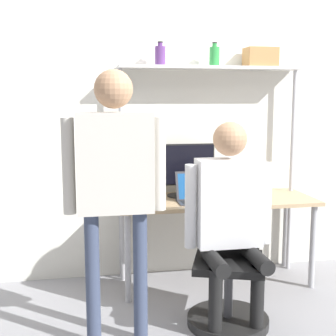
% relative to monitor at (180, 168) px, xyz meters
% --- Properties ---
extents(ground_plane, '(12.00, 12.00, 0.00)m').
position_rel_monitor_xyz_m(ground_plane, '(0.27, -0.48, -0.97)').
color(ground_plane, gray).
extents(wall_back, '(8.00, 0.06, 2.70)m').
position_rel_monitor_xyz_m(wall_back, '(0.27, 0.21, 0.38)').
color(wall_back, silver).
rests_on(wall_back, ground_plane).
extents(desk, '(1.63, 0.63, 0.72)m').
position_rel_monitor_xyz_m(desk, '(0.27, -0.14, -0.32)').
color(desk, tan).
rests_on(desk, ground_plane).
extents(shelf_unit, '(1.55, 0.24, 1.81)m').
position_rel_monitor_xyz_m(shelf_unit, '(0.27, 0.04, 0.53)').
color(shelf_unit, silver).
rests_on(shelf_unit, ground_plane).
extents(monitor, '(0.59, 0.22, 0.44)m').
position_rel_monitor_xyz_m(monitor, '(0.00, 0.00, 0.00)').
color(monitor, black).
rests_on(monitor, desk).
extents(laptop, '(0.31, 0.24, 0.23)m').
position_rel_monitor_xyz_m(laptop, '(0.09, -0.21, -0.18)').
color(laptop, '#333338').
rests_on(laptop, desk).
extents(cell_phone, '(0.07, 0.15, 0.01)m').
position_rel_monitor_xyz_m(cell_phone, '(0.37, -0.28, -0.24)').
color(cell_phone, black).
rests_on(cell_phone, desk).
extents(office_chair, '(0.59, 0.59, 0.92)m').
position_rel_monitor_xyz_m(office_chair, '(0.17, -0.85, -0.68)').
color(office_chair, black).
rests_on(office_chair, ground_plane).
extents(person_seated, '(0.60, 0.47, 1.39)m').
position_rel_monitor_xyz_m(person_seated, '(0.15, -0.89, -0.14)').
color(person_seated, black).
rests_on(person_seated, ground_plane).
extents(person_standing, '(0.63, 0.23, 1.72)m').
position_rel_monitor_xyz_m(person_standing, '(-0.61, -0.97, 0.14)').
color(person_standing, '#38425B').
rests_on(person_standing, ground_plane).
extents(bottle_purple, '(0.09, 0.09, 0.19)m').
position_rel_monitor_xyz_m(bottle_purple, '(-0.16, 0.04, 0.92)').
color(bottle_purple, '#593372').
rests_on(bottle_purple, shelf_unit).
extents(bottle_green, '(0.08, 0.08, 0.19)m').
position_rel_monitor_xyz_m(bottle_green, '(0.30, 0.04, 0.92)').
color(bottle_green, '#2D8C3F').
rests_on(bottle_green, shelf_unit).
extents(storage_box, '(0.26, 0.19, 0.16)m').
position_rel_monitor_xyz_m(storage_box, '(0.70, 0.04, 0.92)').
color(storage_box, '#B27A47').
rests_on(storage_box, shelf_unit).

